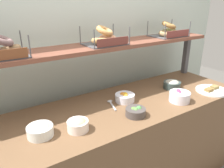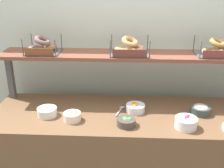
# 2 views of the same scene
# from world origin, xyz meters

# --- Properties ---
(back_wall) EXTENTS (3.42, 0.06, 2.40)m
(back_wall) POSITION_xyz_m (0.00, 0.55, 1.20)
(back_wall) COLOR silver
(back_wall) RESTS_ON ground_plane
(deli_counter) EXTENTS (2.22, 0.70, 0.85)m
(deli_counter) POSITION_xyz_m (0.00, 0.00, 0.42)
(deli_counter) COLOR brown
(deli_counter) RESTS_ON ground_plane
(shelf_riser_right) EXTENTS (0.05, 0.05, 0.40)m
(shelf_riser_right) POSITION_xyz_m (1.05, 0.27, 1.05)
(shelf_riser_right) COLOR #4C4C51
(shelf_riser_right) RESTS_ON deli_counter
(upper_shelf) EXTENTS (2.18, 0.32, 0.03)m
(upper_shelf) POSITION_xyz_m (0.00, 0.27, 1.26)
(upper_shelf) COLOR brown
(upper_shelf) RESTS_ON shelf_riser_left
(bowl_egg_salad) EXTENTS (0.13, 0.13, 0.08)m
(bowl_egg_salad) POSITION_xyz_m (-0.42, -0.13, 0.89)
(bowl_egg_salad) COLOR white
(bowl_egg_salad) RESTS_ON deli_counter
(bowl_tuna_salad) EXTENTS (0.16, 0.16, 0.08)m
(bowl_tuna_salad) POSITION_xyz_m (0.59, 0.03, 0.89)
(bowl_tuna_salad) COLOR #334443
(bowl_tuna_salad) RESTS_ON deli_counter
(bowl_scallion_spread) EXTENTS (0.16, 0.16, 0.08)m
(bowl_scallion_spread) POSITION_xyz_m (-0.64, -0.07, 0.89)
(bowl_scallion_spread) COLOR white
(bowl_scallion_spread) RESTS_ON deli_counter
(bowl_veggie_mix) EXTENTS (0.14, 0.14, 0.07)m
(bowl_veggie_mix) POSITION_xyz_m (-0.00, -0.19, 0.88)
(bowl_veggie_mix) COLOR #4B4442
(bowl_veggie_mix) RESTS_ON deli_counter
(bowl_fruit_salad) EXTENTS (0.16, 0.16, 0.07)m
(bowl_fruit_salad) POSITION_xyz_m (0.07, 0.04, 0.88)
(bowl_fruit_salad) COLOR white
(bowl_fruit_salad) RESTS_ON deli_counter
(bowl_beet_salad) EXTENTS (0.16, 0.16, 0.09)m
(bowl_beet_salad) POSITION_xyz_m (0.43, -0.20, 0.89)
(bowl_beet_salad) COLOR white
(bowl_beet_salad) RESTS_ON deli_counter
(serving_plate_white) EXTENTS (0.28, 0.28, 0.04)m
(serving_plate_white) POSITION_xyz_m (0.83, -0.22, 0.86)
(serving_plate_white) COLOR white
(serving_plate_white) RESTS_ON deli_counter
(serving_spoon_near_plate) EXTENTS (0.07, 0.17, 0.01)m
(serving_spoon_near_plate) POSITION_xyz_m (-0.05, 0.06, 0.86)
(serving_spoon_near_plate) COLOR #B7B7BC
(serving_spoon_near_plate) RESTS_ON deli_counter
(bagel_basket_poppy) EXTENTS (0.28, 0.26, 0.15)m
(bagel_basket_poppy) POSITION_xyz_m (-0.72, 0.25, 1.33)
(bagel_basket_poppy) COLOR #4C4C51
(bagel_basket_poppy) RESTS_ON upper_shelf
(bagel_basket_sesame) EXTENTS (0.32, 0.26, 0.15)m
(bagel_basket_sesame) POSITION_xyz_m (0.01, 0.25, 1.33)
(bagel_basket_sesame) COLOR #4C4C51
(bagel_basket_sesame) RESTS_ON upper_shelf
(bagel_basket_everything) EXTENTS (0.34, 0.25, 0.15)m
(bagel_basket_everything) POSITION_xyz_m (0.73, 0.25, 1.33)
(bagel_basket_everything) COLOR #4C4C51
(bagel_basket_everything) RESTS_ON upper_shelf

